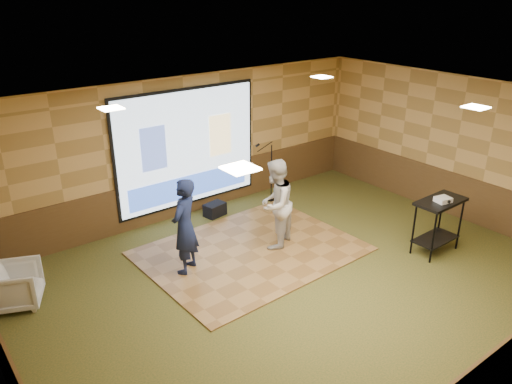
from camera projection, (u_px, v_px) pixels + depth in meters
ground at (295, 280)px, 8.54m from camera, size 9.00×9.00×0.00m
room_shell at (299, 165)px, 7.73m from camera, size 9.04×7.04×3.02m
wainscot_back at (189, 192)px, 10.90m from camera, size 9.00×0.04×0.95m
wainscot_front at (495, 376)px, 5.81m from camera, size 9.00×0.04×0.95m
wainscot_left at (10, 374)px, 5.84m from camera, size 0.04×7.00×0.95m
wainscot_right at (449, 193)px, 10.87m from camera, size 0.04×7.00×0.95m
projector_screen at (188, 149)px, 10.48m from camera, size 3.32×0.06×2.52m
downlight_nw at (111, 108)px, 7.46m from camera, size 0.32×0.32×0.02m
downlight_ne at (322, 77)px, 9.94m from camera, size 0.32×0.32×0.02m
downlight_sw at (240, 168)px, 5.05m from camera, size 0.32×0.32×0.02m
downlight_se at (476, 107)px, 7.53m from camera, size 0.32×0.32×0.02m
dance_floor at (251, 251)px, 9.44m from camera, size 3.96×3.07×0.03m
player_left at (185, 226)px, 8.47m from camera, size 0.75×0.69×1.71m
player_right at (275, 204)px, 9.30m from camera, size 1.05×0.97×1.73m
av_table at (439, 215)px, 9.18m from camera, size 1.00×0.53×1.05m
projector at (443, 200)px, 8.98m from camera, size 0.30×0.27×0.09m
mic_stand at (269, 181)px, 11.49m from camera, size 0.57×0.23×1.45m
banquet_chair at (16, 286)px, 7.78m from camera, size 0.97×0.96×0.67m
duffel_bag at (215, 210)px, 10.86m from camera, size 0.50×0.38×0.28m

